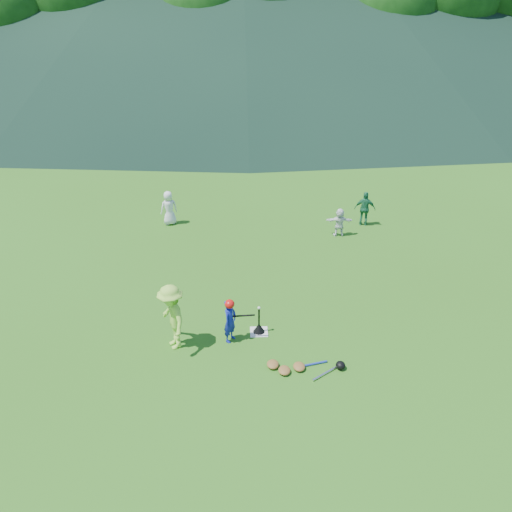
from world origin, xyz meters
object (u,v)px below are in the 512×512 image
(batter_child, at_px, (230,321))
(fielder_d, at_px, (339,222))
(home_plate, at_px, (259,332))
(adult_coach, at_px, (172,317))
(equipment_pile, at_px, (299,367))
(fielder_c, at_px, (365,209))
(batting_tee, at_px, (259,328))
(fielder_a, at_px, (169,208))

(batter_child, xyz_separation_m, fielder_d, (3.78, 6.06, -0.06))
(home_plate, bearing_deg, fielder_d, 62.00)
(batter_child, relative_size, adult_coach, 0.67)
(adult_coach, bearing_deg, equipment_pile, 47.42)
(fielder_c, distance_m, fielder_d, 1.44)
(batting_tee, relative_size, equipment_pile, 0.38)
(home_plate, bearing_deg, batting_tee, 0.00)
(batter_child, bearing_deg, adult_coach, 128.49)
(home_plate, xyz_separation_m, fielder_c, (4.17, 6.67, 0.64))
(batting_tee, bearing_deg, fielder_c, 58.02)
(adult_coach, relative_size, fielder_d, 1.65)
(home_plate, height_order, fielder_c, fielder_c)
(fielder_a, relative_size, batting_tee, 1.89)
(home_plate, relative_size, fielder_a, 0.35)
(fielder_c, bearing_deg, adult_coach, 62.26)
(fielder_c, xyz_separation_m, fielder_d, (-1.10, -0.91, -0.14))
(fielder_c, bearing_deg, batting_tee, 71.40)
(fielder_c, distance_m, equipment_pile, 8.79)
(fielder_c, distance_m, batting_tee, 7.89)
(fielder_a, xyz_separation_m, equipment_pile, (3.98, -8.43, -0.58))
(fielder_d, xyz_separation_m, batting_tee, (-3.06, -5.76, -0.38))
(batter_child, height_order, batting_tee, batter_child)
(fielder_a, height_order, fielder_c, fielder_c)
(batter_child, distance_m, adult_coach, 1.41)
(equipment_pile, bearing_deg, fielder_a, 115.28)
(batting_tee, distance_m, equipment_pile, 1.70)
(batter_child, bearing_deg, home_plate, -37.26)
(equipment_pile, bearing_deg, fielder_d, 73.13)
(equipment_pile, bearing_deg, adult_coach, 162.11)
(fielder_d, bearing_deg, home_plate, 64.81)
(adult_coach, distance_m, batting_tee, 2.27)
(adult_coach, height_order, batting_tee, adult_coach)
(adult_coach, xyz_separation_m, fielder_d, (5.16, 6.26, -0.33))
(adult_coach, xyz_separation_m, equipment_pile, (2.97, -0.96, -0.78))
(fielder_a, bearing_deg, batting_tee, 92.75)
(batting_tee, bearing_deg, adult_coach, -166.62)
(batter_child, height_order, fielder_d, batter_child)
(fielder_a, xyz_separation_m, fielder_d, (6.17, -1.21, -0.13))
(batting_tee, bearing_deg, home_plate, 0.00)
(adult_coach, relative_size, fielder_c, 1.30)
(batter_child, relative_size, fielder_d, 1.11)
(home_plate, height_order, fielder_a, fielder_a)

